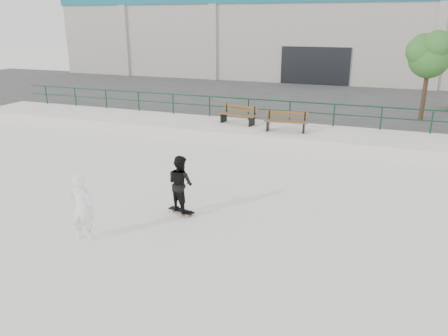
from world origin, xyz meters
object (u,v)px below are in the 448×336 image
at_px(bench_left, 238,115).
at_px(tree, 431,53).
at_px(skateboard, 181,211).
at_px(bench_right, 286,122).
at_px(seated_skater, 82,207).
at_px(standing_skater, 180,183).

distance_m(bench_left, tree, 9.28).
bearing_deg(tree, skateboard, -117.65).
distance_m(bench_right, tree, 7.69).
bearing_deg(tree, seated_skater, -118.96).
bearing_deg(standing_skater, tree, -92.46).
bearing_deg(tree, standing_skater, -117.65).
relative_size(bench_left, tree, 0.45).
bearing_deg(bench_right, standing_skater, -102.42).
height_order(tree, skateboard, tree).
bearing_deg(bench_left, tree, 37.79).
height_order(skateboard, standing_skater, standing_skater).
relative_size(tree, seated_skater, 2.47).
bearing_deg(bench_left, standing_skater, -69.53).
height_order(bench_left, tree, tree).
bearing_deg(tree, bench_right, -141.15).
xyz_separation_m(tree, skateboard, (-6.67, -12.73, -3.53)).
relative_size(bench_right, standing_skater, 1.21).
bearing_deg(seated_skater, tree, -127.39).
height_order(standing_skater, seated_skater, seated_skater).
relative_size(bench_left, standing_skater, 1.20).
bearing_deg(standing_skater, seated_skater, 79.15).
distance_m(skateboard, seated_skater, 2.76).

